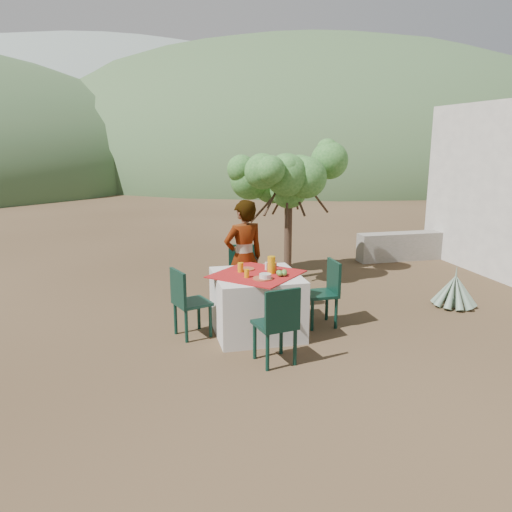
% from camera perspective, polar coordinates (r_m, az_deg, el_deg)
% --- Properties ---
extents(ground, '(160.00, 160.00, 0.00)m').
position_cam_1_polar(ground, '(6.19, 5.49, -9.22)').
color(ground, '#342818').
rests_on(ground, ground).
extents(table, '(1.30, 1.30, 0.76)m').
position_cam_1_polar(table, '(6.18, 0.08, -5.45)').
color(table, silver).
rests_on(table, ground).
extents(chair_far, '(0.49, 0.49, 0.90)m').
position_cam_1_polar(chair_far, '(7.09, -1.48, -2.01)').
color(chair_far, black).
rests_on(chair_far, ground).
extents(chair_near, '(0.47, 0.47, 0.87)m').
position_cam_1_polar(chair_near, '(5.29, 2.52, -7.56)').
color(chair_near, black).
rests_on(chair_near, ground).
extents(chair_left, '(0.50, 0.50, 0.85)m').
position_cam_1_polar(chair_left, '(6.08, -7.93, -4.97)').
color(chair_left, black).
rests_on(chair_left, ground).
extents(chair_right, '(0.39, 0.39, 0.85)m').
position_cam_1_polar(chair_right, '(6.47, 7.97, -3.84)').
color(chair_right, black).
rests_on(chair_right, ground).
extents(person, '(0.66, 0.52, 1.58)m').
position_cam_1_polar(person, '(6.72, -1.40, -0.26)').
color(person, '#8C6651').
rests_on(person, ground).
extents(shrub_tree, '(1.75, 1.71, 2.05)m').
position_cam_1_polar(shrub_tree, '(8.46, 4.06, 8.18)').
color(shrub_tree, '#493324').
rests_on(shrub_tree, ground).
extents(agave, '(0.64, 0.62, 0.67)m').
position_cam_1_polar(agave, '(7.74, 21.76, -3.74)').
color(agave, gray).
rests_on(agave, ground).
extents(stone_wall, '(2.60, 0.35, 0.55)m').
position_cam_1_polar(stone_wall, '(10.58, 18.18, 1.16)').
color(stone_wall, gray).
rests_on(stone_wall, ground).
extents(hill_near_right, '(48.00, 48.00, 20.00)m').
position_cam_1_polar(hill_near_right, '(43.74, 5.26, 9.98)').
color(hill_near_right, '#3D5932').
rests_on(hill_near_right, ground).
extents(hill_far_center, '(60.00, 60.00, 24.00)m').
position_cam_1_polar(hill_far_center, '(57.50, -15.71, 10.29)').
color(hill_far_center, slate).
rests_on(hill_far_center, ground).
extents(hill_far_right, '(36.00, 36.00, 14.00)m').
position_cam_1_polar(hill_far_right, '(59.51, 17.09, 10.28)').
color(hill_far_right, slate).
rests_on(hill_far_right, ground).
extents(plate_far, '(0.21, 0.21, 0.01)m').
position_cam_1_polar(plate_far, '(6.26, -1.11, -1.49)').
color(plate_far, brown).
rests_on(plate_far, table).
extents(plate_near, '(0.23, 0.23, 0.01)m').
position_cam_1_polar(plate_near, '(5.83, 0.73, -2.58)').
color(plate_near, brown).
rests_on(plate_near, table).
extents(glass_far, '(0.07, 0.07, 0.12)m').
position_cam_1_polar(glass_far, '(6.13, -1.78, -1.30)').
color(glass_far, orange).
rests_on(glass_far, table).
extents(glass_near, '(0.06, 0.06, 0.10)m').
position_cam_1_polar(glass_near, '(5.89, -1.07, -2.01)').
color(glass_near, orange).
rests_on(glass_near, table).
extents(juice_pitcher, '(0.10, 0.10, 0.21)m').
position_cam_1_polar(juice_pitcher, '(6.06, 1.77, -1.02)').
color(juice_pitcher, orange).
rests_on(juice_pitcher, table).
extents(bowl_plate, '(0.18, 0.18, 0.01)m').
position_cam_1_polar(bowl_plate, '(5.83, 1.06, -2.60)').
color(bowl_plate, brown).
rests_on(bowl_plate, table).
extents(white_bowl, '(0.14, 0.14, 0.05)m').
position_cam_1_polar(white_bowl, '(5.82, 1.06, -2.29)').
color(white_bowl, silver).
rests_on(white_bowl, bowl_plate).
extents(jar_left, '(0.06, 0.06, 0.10)m').
position_cam_1_polar(jar_left, '(6.19, 2.10, -1.22)').
color(jar_left, '#C25722').
rests_on(jar_left, table).
extents(jar_right, '(0.06, 0.06, 0.10)m').
position_cam_1_polar(jar_right, '(6.35, 1.80, -0.85)').
color(jar_right, '#C25722').
rests_on(jar_right, table).
extents(napkin_holder, '(0.08, 0.06, 0.10)m').
position_cam_1_polar(napkin_holder, '(6.23, 1.43, -1.14)').
color(napkin_holder, silver).
rests_on(napkin_holder, table).
extents(fruit_cluster, '(0.14, 0.13, 0.07)m').
position_cam_1_polar(fruit_cluster, '(5.96, 2.97, -1.96)').
color(fruit_cluster, '#4E8831').
rests_on(fruit_cluster, table).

